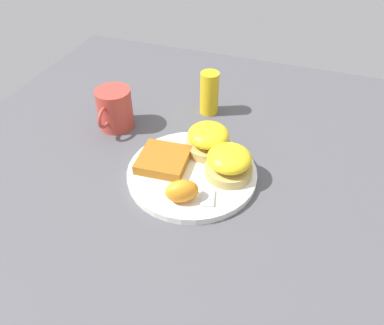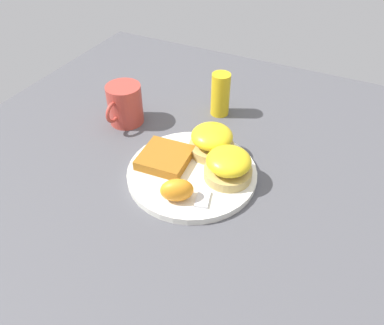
{
  "view_description": "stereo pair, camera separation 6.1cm",
  "coord_description": "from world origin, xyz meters",
  "px_view_note": "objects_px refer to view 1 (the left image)",
  "views": [
    {
      "loc": [
        0.51,
        0.18,
        0.5
      ],
      "look_at": [
        0.0,
        0.0,
        0.03
      ],
      "focal_mm": 35.0,
      "sensor_mm": 36.0,
      "label": 1
    },
    {
      "loc": [
        0.49,
        0.24,
        0.5
      ],
      "look_at": [
        0.0,
        0.0,
        0.03
      ],
      "focal_mm": 35.0,
      "sensor_mm": 36.0,
      "label": 2
    }
  ],
  "objects_px": {
    "sandwich_benedict_left": "(229,163)",
    "cup": "(115,109)",
    "fork": "(210,173)",
    "sandwich_benedict_right": "(208,139)",
    "orange_wedge": "(182,191)",
    "hashbrown_patty": "(164,160)",
    "condiment_bottle": "(209,93)"
  },
  "relations": [
    {
      "from": "hashbrown_patty",
      "to": "orange_wedge",
      "type": "distance_m",
      "value": 0.11
    },
    {
      "from": "condiment_bottle",
      "to": "sandwich_benedict_left",
      "type": "bearing_deg",
      "value": 26.53
    },
    {
      "from": "cup",
      "to": "condiment_bottle",
      "type": "distance_m",
      "value": 0.22
    },
    {
      "from": "fork",
      "to": "hashbrown_patty",
      "type": "bearing_deg",
      "value": -89.76
    },
    {
      "from": "hashbrown_patty",
      "to": "cup",
      "type": "bearing_deg",
      "value": -122.15
    },
    {
      "from": "sandwich_benedict_right",
      "to": "fork",
      "type": "relative_size",
      "value": 0.46
    },
    {
      "from": "cup",
      "to": "condiment_bottle",
      "type": "xyz_separation_m",
      "value": [
        -0.13,
        0.18,
        0.01
      ]
    },
    {
      "from": "sandwich_benedict_left",
      "to": "sandwich_benedict_right",
      "type": "height_order",
      "value": "same"
    },
    {
      "from": "sandwich_benedict_left",
      "to": "cup",
      "type": "xyz_separation_m",
      "value": [
        -0.09,
        -0.29,
        0.0
      ]
    },
    {
      "from": "hashbrown_patty",
      "to": "fork",
      "type": "bearing_deg",
      "value": 90.24
    },
    {
      "from": "hashbrown_patty",
      "to": "condiment_bottle",
      "type": "xyz_separation_m",
      "value": [
        -0.23,
        0.02,
        0.03
      ]
    },
    {
      "from": "sandwich_benedict_right",
      "to": "cup",
      "type": "height_order",
      "value": "cup"
    },
    {
      "from": "hashbrown_patty",
      "to": "cup",
      "type": "height_order",
      "value": "cup"
    },
    {
      "from": "hashbrown_patty",
      "to": "condiment_bottle",
      "type": "height_order",
      "value": "condiment_bottle"
    },
    {
      "from": "orange_wedge",
      "to": "condiment_bottle",
      "type": "xyz_separation_m",
      "value": [
        -0.31,
        -0.05,
        0.02
      ]
    },
    {
      "from": "sandwich_benedict_left",
      "to": "fork",
      "type": "height_order",
      "value": "sandwich_benedict_left"
    },
    {
      "from": "sandwich_benedict_right",
      "to": "fork",
      "type": "distance_m",
      "value": 0.08
    },
    {
      "from": "sandwich_benedict_left",
      "to": "condiment_bottle",
      "type": "distance_m",
      "value": 0.24
    },
    {
      "from": "sandwich_benedict_left",
      "to": "hashbrown_patty",
      "type": "bearing_deg",
      "value": -83.86
    },
    {
      "from": "sandwich_benedict_right",
      "to": "condiment_bottle",
      "type": "xyz_separation_m",
      "value": [
        -0.16,
        -0.05,
        0.01
      ]
    },
    {
      "from": "sandwich_benedict_right",
      "to": "orange_wedge",
      "type": "relative_size",
      "value": 1.54
    },
    {
      "from": "fork",
      "to": "cup",
      "type": "height_order",
      "value": "cup"
    },
    {
      "from": "sandwich_benedict_right",
      "to": "condiment_bottle",
      "type": "bearing_deg",
      "value": -162.98
    },
    {
      "from": "sandwich_benedict_left",
      "to": "cup",
      "type": "distance_m",
      "value": 0.3
    },
    {
      "from": "orange_wedge",
      "to": "cup",
      "type": "xyz_separation_m",
      "value": [
        -0.18,
        -0.23,
        0.01
      ]
    },
    {
      "from": "sandwich_benedict_left",
      "to": "condiment_bottle",
      "type": "xyz_separation_m",
      "value": [
        -0.22,
        -0.11,
        0.01
      ]
    },
    {
      "from": "fork",
      "to": "cup",
      "type": "relative_size",
      "value": 1.82
    },
    {
      "from": "sandwich_benedict_left",
      "to": "fork",
      "type": "bearing_deg",
      "value": -67.98
    },
    {
      "from": "orange_wedge",
      "to": "hashbrown_patty",
      "type": "bearing_deg",
      "value": -139.13
    },
    {
      "from": "cup",
      "to": "condiment_bottle",
      "type": "relative_size",
      "value": 1.05
    },
    {
      "from": "sandwich_benedict_left",
      "to": "orange_wedge",
      "type": "xyz_separation_m",
      "value": [
        0.09,
        -0.06,
        -0.01
      ]
    },
    {
      "from": "condiment_bottle",
      "to": "fork",
      "type": "bearing_deg",
      "value": 17.99
    }
  ]
}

